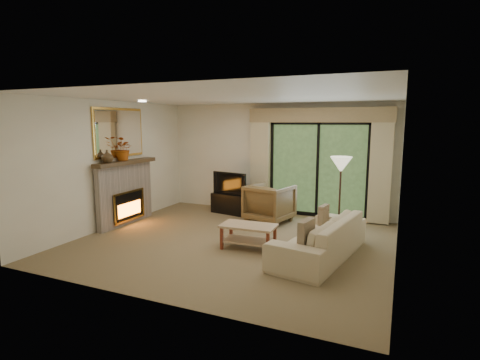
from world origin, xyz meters
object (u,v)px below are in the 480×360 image
at_px(armchair, 270,203).
at_px(sofa, 320,237).
at_px(media_console, 232,203).
at_px(coffee_table, 248,237).

bearing_deg(armchair, sofa, 143.52).
xyz_separation_m(media_console, armchair, (1.08, -0.36, 0.18)).
bearing_deg(coffee_table, sofa, 2.25).
distance_m(media_console, coffee_table, 2.56).
xyz_separation_m(armchair, sofa, (1.46, -1.74, -0.09)).
height_order(media_console, coffee_table, media_console).
bearing_deg(media_console, armchair, -7.92).
relative_size(media_console, armchair, 1.04).
relative_size(media_console, sofa, 0.42).
xyz_separation_m(armchair, coffee_table, (0.25, -1.83, -0.20)).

